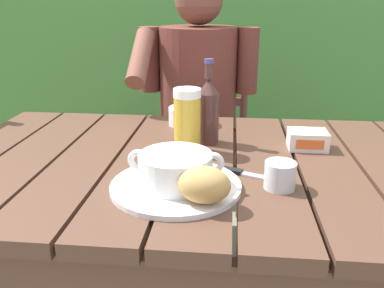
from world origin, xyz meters
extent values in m
cube|color=#513527|center=(-0.47, 0.00, 0.72)|extent=(0.15, 0.82, 0.04)
cube|color=#513527|center=(-0.32, 0.00, 0.72)|extent=(0.15, 0.82, 0.04)
cube|color=#513527|center=(-0.16, 0.00, 0.72)|extent=(0.15, 0.82, 0.04)
cube|color=#513527|center=(0.00, 0.00, 0.72)|extent=(0.15, 0.82, 0.04)
cube|color=#513527|center=(0.16, 0.00, 0.72)|extent=(0.15, 0.82, 0.04)
cube|color=#513527|center=(0.32, 0.00, 0.72)|extent=(0.15, 0.82, 0.04)
cube|color=#513527|center=(0.00, -0.38, 0.66)|extent=(1.37, 0.03, 0.08)
cube|color=#513527|center=(0.00, 0.38, 0.66)|extent=(1.37, 0.03, 0.08)
cube|color=#513527|center=(-0.66, 0.37, 0.35)|extent=(0.06, 0.06, 0.70)
cube|color=#427C37|center=(0.00, 1.75, 0.79)|extent=(3.88, 0.60, 1.59)
cylinder|color=#4C3823|center=(-0.23, 1.90, 0.96)|extent=(0.10, 0.10, 1.92)
cylinder|color=#4C3823|center=(0.63, 1.90, 0.77)|extent=(0.10, 0.10, 1.54)
cylinder|color=brown|center=(0.13, 0.58, 0.23)|extent=(0.04, 0.04, 0.47)
cylinder|color=brown|center=(-0.28, 0.58, 0.23)|extent=(0.04, 0.04, 0.47)
cylinder|color=brown|center=(0.13, 1.00, 0.23)|extent=(0.04, 0.04, 0.47)
cylinder|color=brown|center=(-0.28, 1.00, 0.23)|extent=(0.04, 0.04, 0.47)
cube|color=brown|center=(-0.08, 0.79, 0.48)|extent=(0.44, 0.45, 0.02)
cylinder|color=brown|center=(0.13, 1.00, 0.72)|extent=(0.04, 0.04, 0.51)
cylinder|color=brown|center=(-0.28, 1.00, 0.72)|extent=(0.04, 0.04, 0.51)
cube|color=brown|center=(-0.08, 1.00, 0.65)|extent=(0.40, 0.02, 0.04)
cube|color=brown|center=(-0.08, 1.00, 0.78)|extent=(0.40, 0.02, 0.04)
cube|color=brown|center=(-0.08, 1.00, 0.90)|extent=(0.40, 0.02, 0.04)
cylinder|color=brown|center=(0.01, 0.49, 0.23)|extent=(0.11, 0.11, 0.45)
cylinder|color=brown|center=(0.01, 0.59, 0.51)|extent=(0.13, 0.40, 0.13)
cylinder|color=brown|center=(-0.16, 0.49, 0.23)|extent=(0.11, 0.11, 0.45)
cylinder|color=brown|center=(-0.16, 0.59, 0.51)|extent=(0.13, 0.40, 0.13)
cylinder|color=brown|center=(-0.08, 0.69, 0.77)|extent=(0.32, 0.32, 0.52)
sphere|color=brown|center=(-0.08, 0.69, 1.13)|extent=(0.19, 0.19, 0.19)
cylinder|color=brown|center=(0.12, 0.67, 0.90)|extent=(0.08, 0.08, 0.26)
cylinder|color=brown|center=(-0.28, 0.67, 0.90)|extent=(0.08, 0.08, 0.26)
cylinder|color=brown|center=(-0.28, 0.51, 0.93)|extent=(0.07, 0.25, 0.21)
cylinder|color=brown|center=(-0.81, 0.31, 0.22)|extent=(0.04, 0.04, 0.43)
cylinder|color=white|center=(-0.05, -0.17, 0.74)|extent=(0.29, 0.29, 0.01)
cylinder|color=white|center=(-0.05, -0.17, 0.78)|extent=(0.16, 0.16, 0.07)
cylinder|color=orange|center=(-0.05, -0.17, 0.80)|extent=(0.14, 0.14, 0.01)
torus|color=white|center=(-0.13, -0.17, 0.80)|extent=(0.05, 0.01, 0.05)
torus|color=white|center=(0.03, -0.17, 0.80)|extent=(0.05, 0.01, 0.05)
ellipsoid|color=tan|center=(0.02, -0.25, 0.78)|extent=(0.12, 0.10, 0.08)
cylinder|color=gold|center=(-0.05, 0.06, 0.81)|extent=(0.07, 0.07, 0.15)
cylinder|color=white|center=(-0.05, 0.06, 0.90)|extent=(0.07, 0.07, 0.02)
cylinder|color=#482A27|center=(0.00, 0.14, 0.81)|extent=(0.06, 0.06, 0.15)
cone|color=#482A27|center=(0.00, 0.14, 0.90)|extent=(0.06, 0.06, 0.04)
cylinder|color=#482A27|center=(0.00, 0.14, 0.94)|extent=(0.02, 0.02, 0.04)
cylinder|color=#493F81|center=(0.00, 0.14, 0.97)|extent=(0.03, 0.03, 0.01)
cylinder|color=silver|center=(0.18, -0.15, 0.77)|extent=(0.07, 0.07, 0.06)
cube|color=white|center=(0.28, 0.12, 0.76)|extent=(0.11, 0.08, 0.05)
cube|color=orange|center=(0.28, 0.08, 0.76)|extent=(0.07, 0.00, 0.03)
cube|color=silver|center=(0.12, -0.09, 0.74)|extent=(0.11, 0.06, 0.00)
cube|color=black|center=(0.07, -0.07, 0.74)|extent=(0.06, 0.04, 0.01)
cylinder|color=white|center=(-0.08, 0.31, 0.76)|extent=(0.13, 0.13, 0.06)
camera|label=1|loc=(0.06, -0.98, 1.13)|focal=37.84mm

